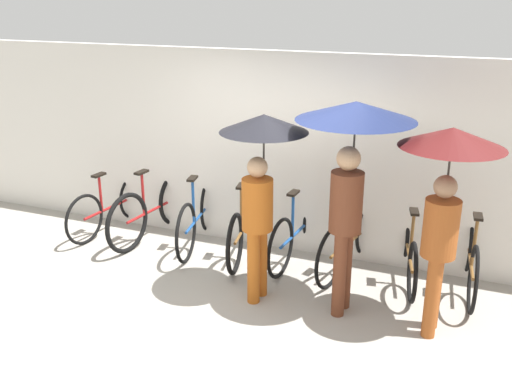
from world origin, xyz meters
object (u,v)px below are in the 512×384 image
parked_bicycle_2 (198,216)px  pedestrian_trailing (447,178)px  parked_bicycle_6 (409,249)px  pedestrian_center (353,145)px  parked_bicycle_0 (112,205)px  parked_bicycle_1 (153,209)px  pedestrian_leading (261,161)px  parked_bicycle_4 (299,229)px  parked_bicycle_7 (471,257)px  parked_bicycle_3 (245,224)px  parked_bicycle_5 (351,239)px

parked_bicycle_2 → pedestrian_trailing: pedestrian_trailing is taller
parked_bicycle_6 → pedestrian_trailing: bearing=-171.2°
parked_bicycle_6 → pedestrian_center: 1.73m
parked_bicycle_0 → parked_bicycle_1: 0.66m
pedestrian_leading → pedestrian_trailing: bearing=6.2°
parked_bicycle_2 → pedestrian_leading: (1.22, -0.93, 1.11)m
parked_bicycle_0 → parked_bicycle_2: (1.31, 0.01, 0.03)m
parked_bicycle_4 → parked_bicycle_6: bearing=-87.3°
parked_bicycle_1 → parked_bicycle_6: parked_bicycle_1 is taller
pedestrian_leading → parked_bicycle_0: bearing=165.5°
pedestrian_trailing → parked_bicycle_0: bearing=170.5°
parked_bicycle_4 → pedestrian_center: size_ratio=0.83×
parked_bicycle_4 → parked_bicycle_1: bearing=97.2°
parked_bicycle_0 → parked_bicycle_7: bearing=-83.1°
parked_bicycle_7 → pedestrian_center: (-1.18, -0.88, 1.36)m
parked_bicycle_1 → parked_bicycle_3: 1.32m
parked_bicycle_3 → parked_bicycle_4: (0.66, 0.11, -0.00)m
parked_bicycle_2 → parked_bicycle_5: bearing=-99.8°
parked_bicycle_4 → parked_bicycle_6: (1.32, -0.04, -0.03)m
parked_bicycle_0 → pedestrian_leading: size_ratio=0.85×
parked_bicycle_3 → parked_bicycle_5: (1.32, 0.04, -0.00)m
parked_bicycle_6 → pedestrian_trailing: (0.36, -0.96, 1.18)m
parked_bicycle_5 → pedestrian_leading: (-0.76, -0.95, 1.13)m
parked_bicycle_0 → parked_bicycle_3: 1.97m
parked_bicycle_0 → pedestrian_leading: (2.54, -0.92, 1.14)m
parked_bicycle_0 → parked_bicycle_7: (4.61, 0.05, 0.02)m
parked_bicycle_4 → parked_bicycle_7: bearing=-87.3°
parked_bicycle_7 → pedestrian_trailing: bearing=157.5°
parked_bicycle_7 → pedestrian_trailing: (-0.30, -0.94, 1.15)m
pedestrian_center → parked_bicycle_5: bearing=104.7°
parked_bicycle_2 → pedestrian_center: pedestrian_center is taller
parked_bicycle_5 → parked_bicycle_6: bearing=-75.6°
parked_bicycle_7 → parked_bicycle_3: bearing=86.3°
parked_bicycle_4 → pedestrian_trailing: size_ratio=0.90×
parked_bicycle_1 → parked_bicycle_7: bearing=-82.9°
parked_bicycle_1 → parked_bicycle_3: bearing=-83.9°
parked_bicycle_2 → pedestrian_leading: 1.90m
parked_bicycle_2 → parked_bicycle_4: (1.32, 0.09, -0.01)m
parked_bicycle_2 → pedestrian_trailing: bearing=-117.2°
parked_bicycle_1 → parked_bicycle_2: (0.66, 0.01, -0.01)m
parked_bicycle_4 → parked_bicycle_3: bearing=103.5°
parked_bicycle_0 → parked_bicycle_4: bearing=-81.4°
parked_bicycle_0 → parked_bicycle_7: size_ratio=1.00×
parked_bicycle_4 → parked_bicycle_6: size_ratio=1.08×
parked_bicycle_3 → parked_bicycle_4: size_ratio=1.00×
parked_bicycle_3 → parked_bicycle_7: size_ratio=1.06×
parked_bicycle_1 → parked_bicycle_4: parked_bicycle_4 is taller
parked_bicycle_2 → parked_bicycle_7: bearing=-99.8°
parked_bicycle_2 → pedestrian_leading: pedestrian_leading is taller
parked_bicycle_1 → pedestrian_trailing: (3.65, -0.89, 1.13)m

